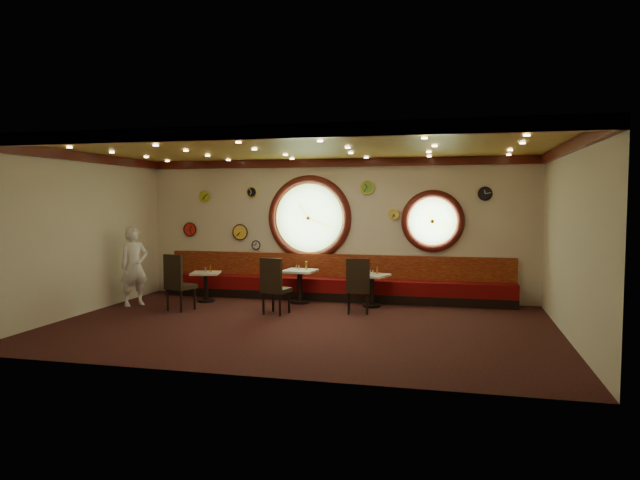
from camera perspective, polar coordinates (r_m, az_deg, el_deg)
The scene contains 43 objects.
floor at distance 10.39m, azimuth -1.97°, elevation -8.57°, with size 9.00×6.00×0.00m, color black.
ceiling at distance 10.19m, azimuth -2.01°, elevation 9.29°, with size 9.00×6.00×0.02m, color #B89234.
wall_back at distance 13.08m, azimuth 1.51°, elevation 1.10°, with size 9.00×0.02×3.20m, color beige.
wall_front at distance 7.32m, azimuth -8.24°, elevation -1.21°, with size 9.00×0.02×3.20m, color beige.
wall_left at distance 12.16m, azimuth -22.89°, elevation 0.57°, with size 0.02×6.00×3.20m, color beige.
wall_right at distance 9.96m, azimuth 23.82°, elevation -0.14°, with size 0.02×6.00×3.20m, color beige.
molding_back at distance 13.04m, azimuth 1.47°, elevation 7.73°, with size 9.00×0.10×0.18m, color #3E100B.
molding_front at distance 7.39m, azimuth -8.22°, elevation 10.56°, with size 9.00×0.10×0.18m, color #3E100B.
molding_left at distance 12.14m, azimuth -22.90°, elevation 7.70°, with size 0.10×6.00×0.18m, color #3E100B.
molding_right at distance 9.97m, azimuth 23.78°, elevation 8.55°, with size 0.10×6.00×0.18m, color #3E100B.
banquette_base at distance 12.97m, azimuth 1.24°, elevation -5.59°, with size 8.00×0.55×0.20m, color black.
banquette_seat at distance 12.93m, azimuth 1.24°, elevation -4.50°, with size 8.00×0.55×0.30m, color #590709.
banquette_back at distance 13.09m, azimuth 1.44°, elevation -2.63°, with size 8.00×0.10×0.55m, color #63070E.
porthole_left_glass at distance 13.20m, azimuth -1.05°, elevation 2.22°, with size 1.66×1.66×0.02m, color #8DC677.
porthole_left_frame at distance 13.18m, azimuth -1.06°, elevation 2.22°, with size 1.98×1.98×0.18m, color #3E100B.
porthole_left_ring at distance 13.15m, azimuth -1.10°, elevation 2.21°, with size 1.61×1.61×0.03m, color yellow.
porthole_right_glass at distance 12.79m, azimuth 11.20°, elevation 1.86°, with size 1.10×1.10×0.02m, color #8DC677.
porthole_right_frame at distance 12.78m, azimuth 11.19°, elevation 1.86°, with size 1.38×1.38×0.18m, color #3E100B.
porthole_right_ring at distance 12.75m, azimuth 11.19°, elevation 1.85°, with size 1.09×1.09×0.03m, color yellow.
wall_clock_0 at distance 12.75m, azimuth 16.19°, elevation 4.47°, with size 0.28×0.28×0.03m, color black.
wall_clock_1 at distance 14.23m, azimuth -12.87°, elevation 1.04°, with size 0.32×0.32×0.03m, color red.
wall_clock_2 at distance 13.70m, azimuth -7.98°, elevation 0.78°, with size 0.36×0.36×0.03m, color yellow.
wall_clock_3 at distance 13.58m, azimuth -6.40°, elevation -0.50°, with size 0.20×0.20×0.03m, color white.
wall_clock_4 at distance 14.04m, azimuth -11.45°, elevation 4.29°, with size 0.26×0.26×0.03m, color #9CBB25.
wall_clock_5 at distance 12.89m, azimuth 4.75°, elevation 5.27°, with size 0.30×0.30×0.03m, color #77B438.
wall_clock_6 at distance 13.58m, azimuth -6.84°, elevation 4.77°, with size 0.24×0.24×0.03m, color black.
wall_clock_7 at distance 12.81m, azimuth 7.40°, elevation 2.58°, with size 0.22×0.22×0.03m, color #DBC949.
table_a at distance 12.97m, azimuth -11.35°, elevation -4.24°, with size 0.73×0.73×0.66m.
table_b at distance 12.56m, azimuth -2.04°, elevation -4.23°, with size 0.73×0.73×0.73m.
table_c at distance 12.17m, azimuth 5.20°, elevation -4.63°, with size 0.80×0.80×0.69m.
chair_a at distance 12.00m, azimuth -14.10°, elevation -3.77°, with size 0.61×0.61×0.72m.
chair_b at distance 11.28m, azimuth -4.65°, elevation -4.23°, with size 0.56×0.56×0.70m.
chair_c at distance 11.37m, azimuth 3.81°, elevation -4.22°, with size 0.53×0.53×0.69m.
condiment_a_salt at distance 13.02m, azimuth -11.37°, elevation -2.91°, with size 0.04×0.04×0.10m, color #BBBCC0.
condiment_b_salt at distance 12.63m, azimuth -2.39°, elevation -2.73°, with size 0.03×0.03×0.09m, color silver.
condiment_c_salt at distance 12.16m, azimuth 5.01°, elevation -3.19°, with size 0.03×0.03×0.09m, color silver.
condiment_a_pepper at distance 12.90m, azimuth -11.35°, elevation -3.00°, with size 0.03×0.03×0.09m, color #BBBBC0.
condiment_b_pepper at distance 12.55m, azimuth -2.14°, elevation -2.75°, with size 0.04×0.04×0.11m, color silver.
condiment_c_pepper at distance 12.07m, azimuth 5.31°, elevation -3.24°, with size 0.03×0.03×0.10m, color silver.
condiment_a_bottle at distance 12.94m, azimuth -10.87°, elevation -2.84°, with size 0.05×0.05×0.15m, color orange.
condiment_b_bottle at distance 12.60m, azimuth -1.38°, elevation -2.56°, with size 0.06×0.06×0.18m, color gold.
condiment_c_bottle at distance 12.22m, azimuth 5.73°, elevation -3.03°, with size 0.05×0.05×0.15m, color gold.
waiter at distance 12.85m, azimuth -18.09°, elevation -2.52°, with size 0.62×0.40×1.69m, color white.
Camera 1 is at (2.70, -9.78, 2.26)m, focal length 32.00 mm.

